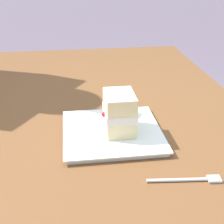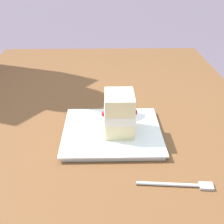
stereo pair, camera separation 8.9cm
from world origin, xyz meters
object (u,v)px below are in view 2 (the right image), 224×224
at_px(cake_slice, 119,113).
at_px(patio_table, 99,140).
at_px(dessert_plate, 112,132).
at_px(dessert_fork, 180,185).

bearing_deg(cake_slice, patio_table, -151.31).
relative_size(dessert_plate, dessert_fork, 1.62).
height_order(cake_slice, dessert_fork, cake_slice).
distance_m(dessert_plate, dessert_fork, 0.27).
bearing_deg(cake_slice, dessert_fork, 29.37).
height_order(patio_table, cake_slice, cake_slice).
relative_size(cake_slice, dessert_fork, 0.66).
xyz_separation_m(dessert_plate, dessert_fork, (0.23, 0.15, -0.00)).
xyz_separation_m(patio_table, cake_slice, (0.11, 0.06, 0.15)).
bearing_deg(patio_table, cake_slice, 28.69).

